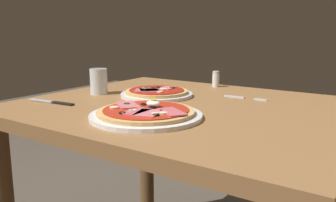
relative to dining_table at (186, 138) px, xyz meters
name	(u,v)px	position (x,y,z in m)	size (l,w,h in m)	color
dining_table	(186,138)	(0.00, 0.00, 0.00)	(1.06, 0.89, 0.73)	olive
pizza_foreground	(146,114)	(0.00, -0.22, 0.13)	(0.32, 0.32, 0.05)	white
pizza_across_left	(156,93)	(-0.17, 0.06, 0.13)	(0.26, 0.26, 0.03)	white
water_glass_near	(99,83)	(-0.38, -0.02, 0.16)	(0.07, 0.07, 0.10)	silver
fork	(242,98)	(0.11, 0.20, 0.12)	(0.16, 0.02, 0.00)	silver
knife	(54,102)	(-0.38, -0.23, 0.12)	(0.20, 0.04, 0.01)	silver
salt_shaker	(216,79)	(-0.09, 0.38, 0.15)	(0.03, 0.03, 0.07)	white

